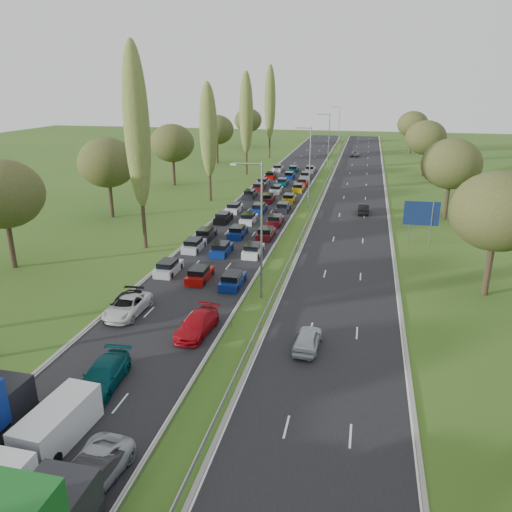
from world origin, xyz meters
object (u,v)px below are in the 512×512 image
Objects in this scene: near_car_3 at (124,305)px; white_van_rear at (61,421)px; near_car_2 at (128,306)px; direction_sign at (421,215)px.

white_van_rear reaches higher than near_car_3.
near_car_3 is at bearing 108.34° from white_van_rear.
near_car_2 is 1.02× the size of direction_sign.
near_car_3 is 0.96× the size of white_van_rear.
near_car_2 is at bearing -135.29° from direction_sign.
near_car_2 is 1.06× the size of near_car_3.
near_car_2 is at bearing -24.29° from near_car_3.
near_car_2 is 0.38m from near_car_3.
near_car_3 is at bearing -135.85° from direction_sign.
near_car_3 is 15.34m from white_van_rear.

